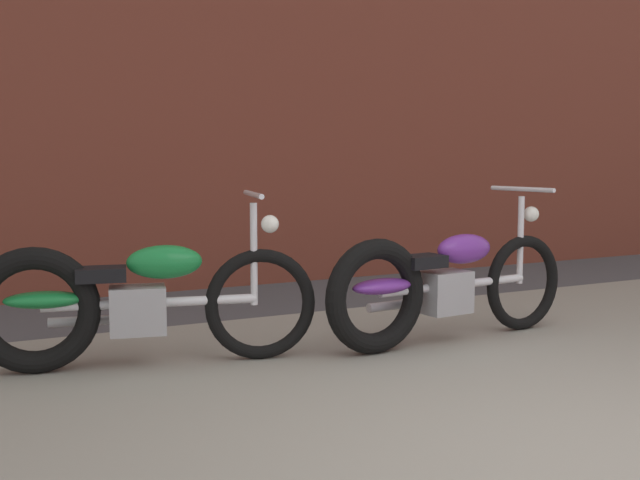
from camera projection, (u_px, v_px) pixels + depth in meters
The scene contains 3 objects.
sidewalk_slab at pixel (399, 370), 4.49m from camera, with size 36.00×3.50×0.01m, color gray.
motorcycle_green at pixel (124, 301), 4.50m from camera, with size 1.98×0.73×1.03m.
motorcycle_purple at pixel (436, 284), 5.09m from camera, with size 2.01×0.58×1.03m.
Camera 1 is at (-2.39, -1.95, 1.23)m, focal length 43.43 mm.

